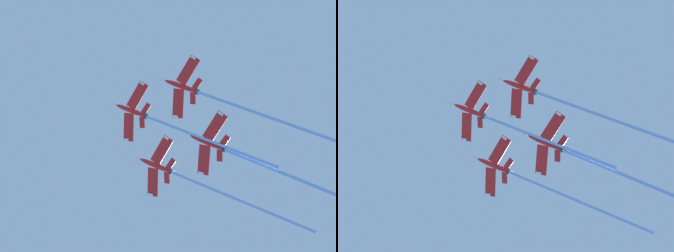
% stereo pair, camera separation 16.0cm
% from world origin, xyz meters
% --- Properties ---
extents(jet_lead, '(19.94, 50.97, 30.25)m').
position_xyz_m(jet_lead, '(10.90, 26.28, 177.28)').
color(jet_lead, red).
extents(jet_left_wing, '(19.91, 53.97, 32.34)m').
position_xyz_m(jet_left_wing, '(0.68, 9.83, 170.26)').
color(jet_left_wing, red).
extents(jet_right_wing, '(19.96, 52.71, 30.68)m').
position_xyz_m(jet_right_wing, '(25.89, 16.04, 171.23)').
color(jet_right_wing, red).
extents(jet_slot, '(19.87, 48.77, 27.52)m').
position_xyz_m(jet_slot, '(15.31, 1.01, 163.54)').
color(jet_slot, red).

